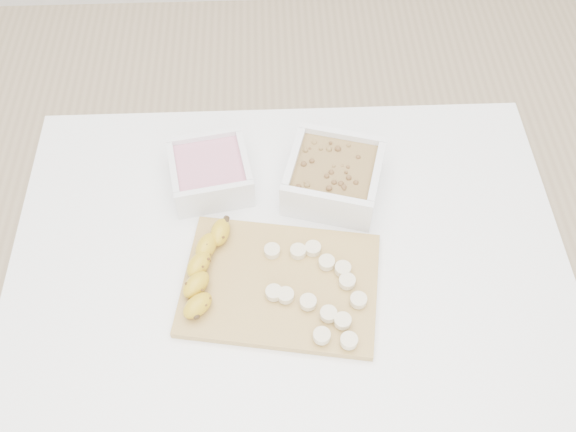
{
  "coord_description": "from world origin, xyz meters",
  "views": [
    {
      "loc": [
        -0.03,
        -0.62,
        1.73
      ],
      "look_at": [
        0.0,
        0.03,
        0.81
      ],
      "focal_mm": 40.0,
      "sensor_mm": 36.0,
      "label": 1
    }
  ],
  "objects_px": {
    "table": "(289,275)",
    "bowl_granola": "(334,176)",
    "bowl_yogurt": "(210,172)",
    "banana": "(205,269)",
    "cutting_board": "(280,284)"
  },
  "relations": [
    {
      "from": "bowl_granola",
      "to": "cutting_board",
      "type": "distance_m",
      "value": 0.24
    },
    {
      "from": "table",
      "to": "cutting_board",
      "type": "bearing_deg",
      "value": -102.82
    },
    {
      "from": "table",
      "to": "bowl_granola",
      "type": "bearing_deg",
      "value": 55.82
    },
    {
      "from": "table",
      "to": "bowl_granola",
      "type": "height_order",
      "value": "bowl_granola"
    },
    {
      "from": "table",
      "to": "bowl_yogurt",
      "type": "distance_m",
      "value": 0.25
    },
    {
      "from": "table",
      "to": "bowl_granola",
      "type": "relative_size",
      "value": 4.79
    },
    {
      "from": "bowl_granola",
      "to": "banana",
      "type": "height_order",
      "value": "bowl_granola"
    },
    {
      "from": "bowl_granola",
      "to": "cutting_board",
      "type": "height_order",
      "value": "bowl_granola"
    },
    {
      "from": "banana",
      "to": "bowl_granola",
      "type": "bearing_deg",
      "value": 63.33
    },
    {
      "from": "table",
      "to": "cutting_board",
      "type": "relative_size",
      "value": 3.01
    },
    {
      "from": "bowl_yogurt",
      "to": "bowl_granola",
      "type": "height_order",
      "value": "bowl_granola"
    },
    {
      "from": "bowl_yogurt",
      "to": "banana",
      "type": "distance_m",
      "value": 0.21
    },
    {
      "from": "banana",
      "to": "cutting_board",
      "type": "bearing_deg",
      "value": 15.43
    },
    {
      "from": "cutting_board",
      "to": "banana",
      "type": "relative_size",
      "value": 1.71
    },
    {
      "from": "bowl_yogurt",
      "to": "banana",
      "type": "relative_size",
      "value": 0.87
    }
  ]
}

